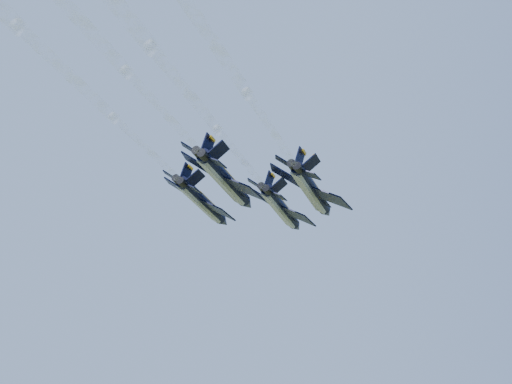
{
  "coord_description": "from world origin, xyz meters",
  "views": [
    {
      "loc": [
        3.61,
        -89.29,
        70.92
      ],
      "look_at": [
        -0.88,
        4.8,
        94.28
      ],
      "focal_mm": 45.0,
      "sensor_mm": 36.0,
      "label": 1
    }
  ],
  "objects_px": {
    "jet_lead": "(282,208)",
    "jet_right": "(312,190)",
    "jet_left": "(203,202)",
    "jet_slot": "(226,180)"
  },
  "relations": [
    {
      "from": "jet_right",
      "to": "jet_slot",
      "type": "distance_m",
      "value": 13.37
    },
    {
      "from": "jet_left",
      "to": "jet_slot",
      "type": "distance_m",
      "value": 13.78
    },
    {
      "from": "jet_lead",
      "to": "jet_left",
      "type": "height_order",
      "value": "same"
    },
    {
      "from": "jet_left",
      "to": "jet_lead",
      "type": "bearing_deg",
      "value": 44.1
    },
    {
      "from": "jet_left",
      "to": "jet_right",
      "type": "xyz_separation_m",
      "value": [
        16.58,
        -6.71,
        0.0
      ]
    },
    {
      "from": "jet_left",
      "to": "jet_right",
      "type": "height_order",
      "value": "same"
    },
    {
      "from": "jet_lead",
      "to": "jet_slot",
      "type": "xyz_separation_m",
      "value": [
        -7.36,
        -17.96,
        0.0
      ]
    },
    {
      "from": "jet_lead",
      "to": "jet_right",
      "type": "relative_size",
      "value": 1.0
    },
    {
      "from": "jet_left",
      "to": "jet_slot",
      "type": "relative_size",
      "value": 1.0
    },
    {
      "from": "jet_lead",
      "to": "jet_left",
      "type": "relative_size",
      "value": 1.0
    }
  ]
}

